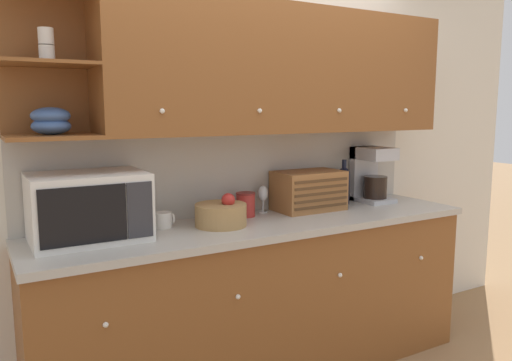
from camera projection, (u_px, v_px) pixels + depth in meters
ground_plane at (240, 352)px, 3.28m from camera, size 24.00×24.00×0.00m
wall_back at (237, 155)px, 3.12m from camera, size 5.03×0.06×2.60m
counter_unit at (263, 299)px, 2.96m from camera, size 2.65×0.62×0.94m
backsplash_panel at (240, 172)px, 3.10m from camera, size 2.63×0.01×0.50m
upper_cabinets at (278, 71)px, 2.95m from camera, size 2.63×0.37×0.73m
microwave at (88, 207)px, 2.45m from camera, size 0.55×0.41×0.34m
mug at (164, 220)px, 2.73m from camera, size 0.11×0.09×0.09m
fruit_basket at (221, 214)px, 2.76m from camera, size 0.29×0.29×0.18m
storage_canister at (246, 204)px, 3.01m from camera, size 0.12×0.12×0.14m
wine_glass at (263, 194)px, 3.11m from camera, size 0.06×0.06×0.17m
bread_box at (309, 191)px, 3.19m from camera, size 0.43×0.27×0.25m
wine_bottle at (344, 184)px, 3.40m from camera, size 0.08×0.08×0.30m
coffee_maker at (371, 174)px, 3.48m from camera, size 0.22×0.26×0.38m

